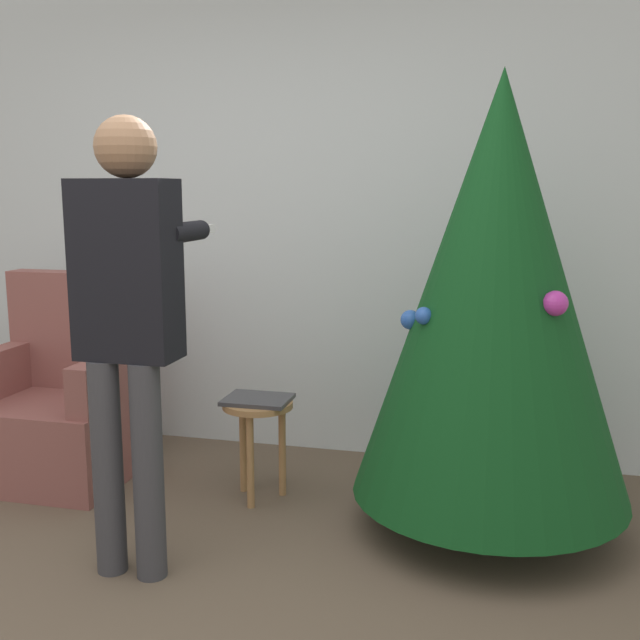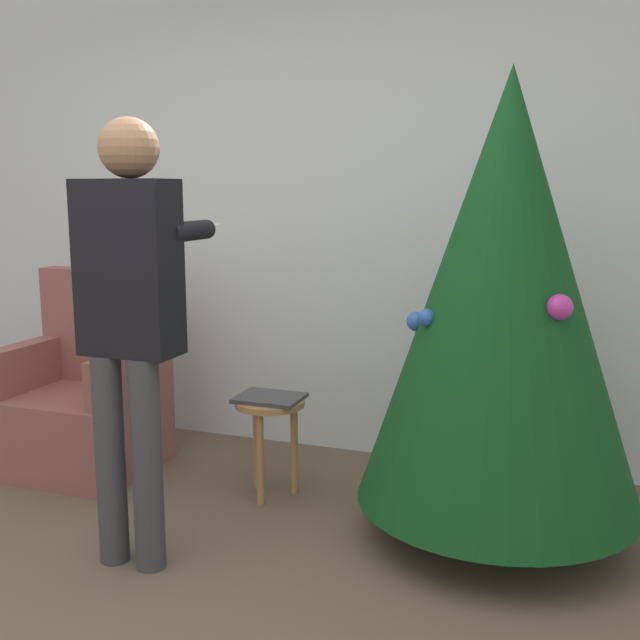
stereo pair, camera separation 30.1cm
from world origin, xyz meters
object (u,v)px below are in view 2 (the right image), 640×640
Objects in this scene: armchair at (86,401)px; side_stool at (270,419)px; christmas_tree at (504,292)px; person_standing at (130,303)px.

armchair is 2.17× the size of side_stool.
side_stool is at bearing 176.00° from christmas_tree.
side_stool is (-1.10, 0.08, -0.69)m from christmas_tree.
armchair is (-2.22, 0.12, -0.72)m from christmas_tree.
person_standing is at bearing -108.26° from side_stool.
armchair is 1.12m from side_stool.
christmas_tree is at bearing 26.95° from person_standing.
christmas_tree reaches higher than side_stool.
side_stool is at bearing 71.74° from person_standing.
christmas_tree is 1.87× the size of armchair.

